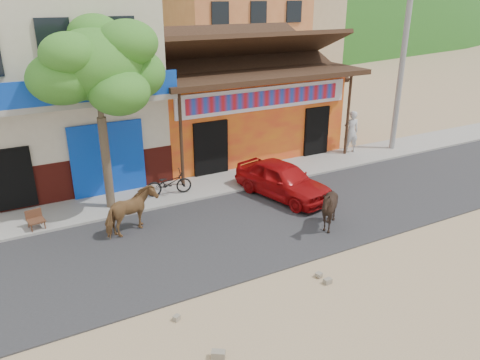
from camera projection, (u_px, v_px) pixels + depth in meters
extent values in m
plane|color=#9E825B|center=(333.00, 255.00, 12.79)|extent=(120.00, 120.00, 0.00)
cube|color=#28282B|center=(283.00, 218.00, 14.83)|extent=(60.00, 5.00, 0.04)
cube|color=gray|center=(232.00, 181.00, 17.67)|extent=(60.00, 2.00, 0.12)
cube|color=orange|center=(230.00, 109.00, 21.18)|extent=(8.00, 6.00, 3.60)
cube|color=beige|center=(49.00, 85.00, 17.24)|extent=(7.00, 6.00, 7.00)
cube|color=#CC723F|center=(227.00, 3.00, 34.14)|extent=(9.00, 9.00, 12.00)
cube|color=tan|center=(284.00, 13.00, 43.39)|extent=(8.00, 8.00, 10.00)
cylinder|color=gray|center=(403.00, 58.00, 19.78)|extent=(0.24, 0.24, 8.00)
imported|color=brown|center=(131.00, 212.00, 13.68)|extent=(1.77, 1.31, 1.36)
imported|color=black|center=(329.00, 209.00, 13.85)|extent=(1.25, 1.11, 1.38)
imported|color=#A60B0D|center=(283.00, 180.00, 16.17)|extent=(2.35, 3.93, 1.25)
imported|color=black|center=(169.00, 183.00, 16.20)|extent=(1.66, 0.77, 0.84)
imported|color=silver|center=(351.00, 132.00, 20.40)|extent=(0.77, 0.60, 1.86)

